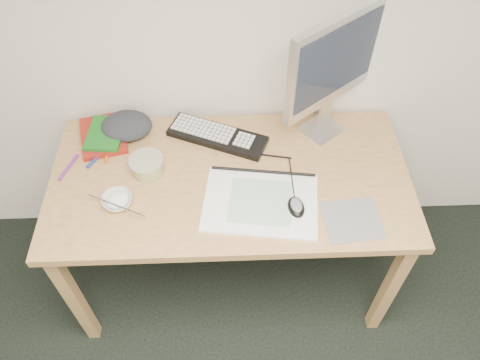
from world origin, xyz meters
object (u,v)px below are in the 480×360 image
Objects in this scene: sketchpad at (261,202)px; monitor at (334,64)px; rice_bowl at (118,201)px; keyboard at (217,136)px; desk at (230,190)px.

monitor reaches higher than sketchpad.
monitor is 4.70× the size of rice_bowl.
rice_bowl is (-0.37, -0.33, 0.01)m from keyboard.
desk is at bearing 137.57° from sketchpad.
keyboard is at bearing 41.50° from rice_bowl.
rice_bowl is (-0.42, -0.11, 0.10)m from desk.
desk is 0.19m from sketchpad.
monitor is 0.94m from rice_bowl.
rice_bowl is at bearing 166.54° from monitor.
monitor is at bearing 24.12° from rice_bowl.
keyboard is (-0.05, 0.21, 0.09)m from desk.
sketchpad is 1.02× the size of keyboard.
monitor is at bearing 32.32° from desk.
rice_bowl reaches higher than desk.
keyboard reaches higher than sketchpad.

